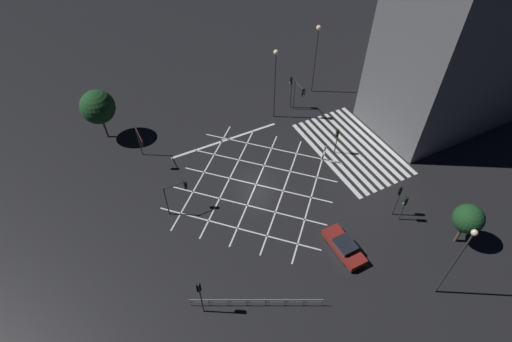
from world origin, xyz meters
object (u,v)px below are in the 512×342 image
object	(u,v)px
traffic_light_se_cross	(291,86)
traffic_light_se_main	(299,93)
street_tree_near	(98,107)
street_lamp_east	(461,253)
traffic_light_nw_main	(200,292)
traffic_light_median_south	(337,136)
traffic_light_sw_main	(399,195)
street_tree_far	(468,219)
waiting_car	(344,246)
traffic_light_ne_main	(140,141)
traffic_light_median_north	(177,191)
traffic_light_sw_cross	(404,204)
street_lamp_far	(275,69)
street_lamp_west	(317,43)

from	to	relation	value
traffic_light_se_cross	traffic_light_se_main	bearing A→B (deg)	99.01
street_tree_near	street_lamp_east	bearing A→B (deg)	-148.69
traffic_light_nw_main	traffic_light_median_south	bearing A→B (deg)	-62.50
traffic_light_se_main	traffic_light_nw_main	bearing A→B (deg)	-47.58
traffic_light_sw_main	traffic_light_se_cross	size ratio (longest dim) A/B	0.87
street_tree_near	street_tree_far	world-z (taller)	street_tree_near
street_lamp_east	traffic_light_se_main	bearing A→B (deg)	-5.41
street_tree_far	waiting_car	distance (m)	10.70
street_tree_far	traffic_light_se_main	bearing A→B (deg)	7.23
street_tree_near	traffic_light_nw_main	bearing A→B (deg)	-175.61
traffic_light_ne_main	street_lamp_east	bearing A→B (deg)	32.96
traffic_light_se_main	waiting_car	bearing A→B (deg)	-19.84
traffic_light_median_north	traffic_light_ne_main	size ratio (longest dim) A/B	0.91
traffic_light_sw_cross	traffic_light_ne_main	size ratio (longest dim) A/B	0.80
traffic_light_median_south	waiting_car	distance (m)	12.79
traffic_light_median_north	street_tree_far	xyz separation A→B (m)	(-14.84, -20.83, 0.52)
traffic_light_nw_main	street_lamp_far	bearing A→B (deg)	-41.73
traffic_light_ne_main	street_lamp_east	world-z (taller)	street_lamp_east
traffic_light_sw_main	street_lamp_west	size ratio (longest dim) A/B	0.43
traffic_light_nw_main	waiting_car	bearing A→B (deg)	-92.33
traffic_light_nw_main	street_tree_far	bearing A→B (deg)	-100.89
traffic_light_ne_main	waiting_car	bearing A→B (deg)	32.99
traffic_light_ne_main	traffic_light_nw_main	bearing A→B (deg)	-2.56
traffic_light_sw_main	traffic_light_se_cross	xyz separation A→B (m)	(19.08, 0.08, 0.40)
traffic_light_sw_main	street_lamp_east	bearing A→B (deg)	164.29
traffic_light_median_north	street_lamp_east	xyz separation A→B (m)	(-17.72, -15.56, 2.97)
traffic_light_ne_main	traffic_light_median_north	bearing A→B (deg)	7.92
traffic_light_sw_cross	traffic_light_se_cross	bearing A→B (deg)	-89.61
traffic_light_nw_main	traffic_light_median_south	size ratio (longest dim) A/B	1.24
traffic_light_sw_cross	traffic_light_sw_main	bearing A→B (deg)	-86.02
traffic_light_median_north	traffic_light_sw_main	size ratio (longest dim) A/B	0.96
traffic_light_median_north	traffic_light_sw_cross	bearing A→B (deg)	-30.73
street_tree_far	traffic_light_se_cross	bearing A→B (deg)	7.35
street_tree_near	street_tree_far	distance (m)	38.06
street_tree_near	waiting_car	bearing A→B (deg)	-149.11
traffic_light_nw_main	traffic_light_se_cross	size ratio (longest dim) A/B	0.94
traffic_light_se_main	traffic_light_se_cross	size ratio (longest dim) A/B	0.93
street_tree_far	street_lamp_west	bearing A→B (deg)	-2.84
traffic_light_median_north	waiting_car	world-z (taller)	traffic_light_median_north
traffic_light_sw_cross	street_lamp_east	xyz separation A→B (m)	(-7.10, 2.29, 3.35)
traffic_light_sw_cross	waiting_car	distance (m)	6.88
street_lamp_west	waiting_car	xyz separation A→B (m)	(-22.00, 10.90, -6.27)
traffic_light_nw_main	waiting_car	distance (m)	13.38
traffic_light_sw_cross	traffic_light_ne_main	distance (m)	26.57
traffic_light_ne_main	traffic_light_se_cross	xyz separation A→B (m)	(1.31, -18.83, 0.14)
traffic_light_nw_main	street_tree_far	distance (m)	23.19
traffic_light_nw_main	waiting_car	size ratio (longest dim) A/B	0.93
waiting_car	traffic_light_median_north	bearing A→B (deg)	45.56
traffic_light_median_north	traffic_light_sw_main	bearing A→B (deg)	-28.79
traffic_light_se_main	traffic_light_se_cross	bearing A→B (deg)	-170.99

